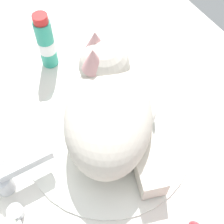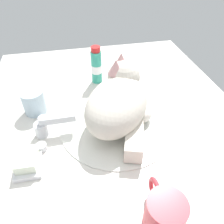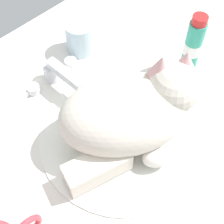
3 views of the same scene
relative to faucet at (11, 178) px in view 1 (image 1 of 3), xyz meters
The scene contains 5 objects.
ground_plane 20.46cm from the faucet, 90.00° to the right, with size 110.00×82.50×3.00cm, color silver.
sink_basin 20.14cm from the faucet, 90.00° to the right, with size 33.64×33.64×0.73cm, color silver.
faucet is the anchor object (origin of this frame).
cat 21.52cm from the faucet, 86.61° to the right, with size 31.21×26.91×16.53cm.
toothpaste_bottle 30.57cm from the faucet, 36.26° to the right, with size 3.91×3.91×13.90cm.
Camera 1 is at (-26.76, 14.64, 54.73)cm, focal length 49.27 mm.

